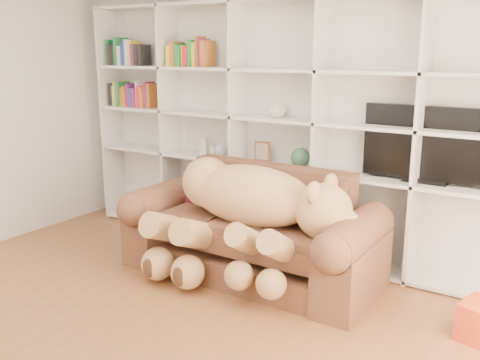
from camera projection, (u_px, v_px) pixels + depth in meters
The scene contains 13 objects.
floor at pixel (100, 357), 3.45m from camera, with size 5.00×5.00×0.00m, color brown.
wall_back at pixel (288, 112), 5.16m from camera, with size 5.00×0.02×2.70m, color white.
bookshelf at pixel (259, 116), 5.19m from camera, with size 4.43×0.35×2.40m.
sofa at pixel (252, 236), 4.66m from camera, with size 2.21×0.95×0.93m.
teddy_bear at pixel (246, 209), 4.42m from camera, with size 1.71×0.92×0.99m.
throw_pillow at pixel (207, 188), 5.03m from camera, with size 0.39×0.13×0.39m, color maroon.
tv at pixel (429, 145), 4.35m from camera, with size 1.07×0.18×0.63m.
picture_frame at pixel (262, 151), 5.18m from camera, with size 0.16×0.03×0.20m, color brown.
green_vase at pixel (300, 158), 4.97m from camera, with size 0.18×0.18×0.18m, color #2F5D41.
figurine_tall at pixel (203, 146), 5.56m from camera, with size 0.09×0.09×0.18m, color beige.
figurine_short at pixel (213, 151), 5.51m from camera, with size 0.06×0.06×0.10m, color beige.
snow_globe at pixel (221, 151), 5.45m from camera, with size 0.12×0.12×0.12m, color silver.
shelf_vase at pixel (277, 108), 5.00m from camera, with size 0.17×0.17×0.18m, color beige.
Camera 1 is at (2.43, -2.09, 1.93)m, focal length 40.00 mm.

